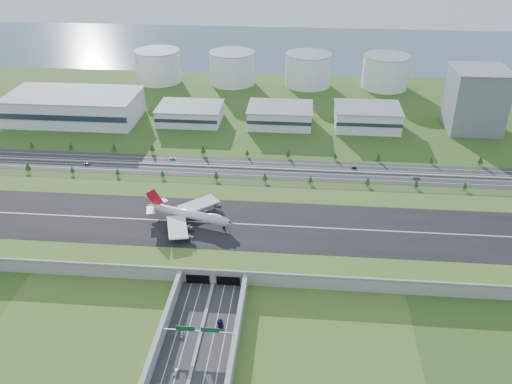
# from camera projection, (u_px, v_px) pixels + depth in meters

# --- Properties ---
(ground) EXTENTS (1200.00, 1200.00, 0.00)m
(ground) POSITION_uv_depth(u_px,v_px,m) (226.00, 234.00, 344.19)
(ground) COLOR #274816
(ground) RESTS_ON ground
(airfield_deck) EXTENTS (520.00, 100.00, 9.20)m
(airfield_deck) POSITION_uv_depth(u_px,v_px,m) (225.00, 229.00, 342.12)
(airfield_deck) COLOR gray
(airfield_deck) RESTS_ON ground
(underpass_road) EXTENTS (38.80, 120.40, 8.00)m
(underpass_road) POSITION_uv_depth(u_px,v_px,m) (197.00, 344.00, 255.89)
(underpass_road) COLOR #28282B
(underpass_road) RESTS_ON ground
(sign_gantry_near) EXTENTS (38.70, 0.70, 9.80)m
(sign_gantry_near) POSITION_uv_depth(u_px,v_px,m) (198.00, 332.00, 257.99)
(sign_gantry_near) COLOR gray
(sign_gantry_near) RESTS_ON ground
(north_expressway) EXTENTS (560.00, 36.00, 0.12)m
(north_expressway) POSITION_uv_depth(u_px,v_px,m) (242.00, 168.00, 426.95)
(north_expressway) COLOR #28282B
(north_expressway) RESTS_ON ground
(tree_row) EXTENTS (499.64, 48.55, 8.35)m
(tree_row) POSITION_uv_depth(u_px,v_px,m) (233.00, 163.00, 424.92)
(tree_row) COLOR #3D2819
(tree_row) RESTS_ON ground
(hangar_west) EXTENTS (120.00, 60.00, 25.00)m
(hangar_west) POSITION_uv_depth(u_px,v_px,m) (74.00, 107.00, 512.57)
(hangar_west) COLOR silver
(hangar_west) RESTS_ON ground
(hangar_mid_a) EXTENTS (58.00, 42.00, 15.00)m
(hangar_mid_a) POSITION_uv_depth(u_px,v_px,m) (190.00, 114.00, 510.80)
(hangar_mid_a) COLOR silver
(hangar_mid_a) RESTS_ON ground
(hangar_mid_b) EXTENTS (58.00, 42.00, 17.00)m
(hangar_mid_b) POSITION_uv_depth(u_px,v_px,m) (280.00, 116.00, 503.71)
(hangar_mid_b) COLOR silver
(hangar_mid_b) RESTS_ON ground
(hangar_mid_c) EXTENTS (58.00, 42.00, 19.00)m
(hangar_mid_c) POSITION_uv_depth(u_px,v_px,m) (367.00, 117.00, 497.02)
(hangar_mid_c) COLOR silver
(hangar_mid_c) RESTS_ON ground
(office_tower) EXTENTS (46.00, 46.00, 55.00)m
(office_tower) POSITION_uv_depth(u_px,v_px,m) (476.00, 100.00, 485.28)
(office_tower) COLOR slate
(office_tower) RESTS_ON ground
(fuel_tank_a) EXTENTS (50.00, 50.00, 35.00)m
(fuel_tank_a) POSITION_uv_depth(u_px,v_px,m) (158.00, 66.00, 615.20)
(fuel_tank_a) COLOR silver
(fuel_tank_a) RESTS_ON ground
(fuel_tank_b) EXTENTS (50.00, 50.00, 35.00)m
(fuel_tank_b) POSITION_uv_depth(u_px,v_px,m) (232.00, 68.00, 608.60)
(fuel_tank_b) COLOR silver
(fuel_tank_b) RESTS_ON ground
(fuel_tank_c) EXTENTS (50.00, 50.00, 35.00)m
(fuel_tank_c) POSITION_uv_depth(u_px,v_px,m) (308.00, 70.00, 601.99)
(fuel_tank_c) COLOR silver
(fuel_tank_c) RESTS_ON ground
(fuel_tank_d) EXTENTS (50.00, 50.00, 35.00)m
(fuel_tank_d) POSITION_uv_depth(u_px,v_px,m) (385.00, 72.00, 595.39)
(fuel_tank_d) COLOR silver
(fuel_tank_d) RESTS_ON ground
(bay_water) EXTENTS (1200.00, 260.00, 0.06)m
(bay_water) POSITION_uv_depth(u_px,v_px,m) (272.00, 47.00, 762.49)
(bay_water) COLOR #365368
(bay_water) RESTS_ON ground
(boeing_747) EXTENTS (59.73, 55.70, 18.91)m
(boeing_747) POSITION_uv_depth(u_px,v_px,m) (190.00, 214.00, 339.64)
(boeing_747) COLOR silver
(boeing_747) RESTS_ON airfield_deck
(car_0) EXTENTS (2.28, 4.68, 1.54)m
(car_0) POSITION_uv_depth(u_px,v_px,m) (182.00, 335.00, 264.63)
(car_0) COLOR #A3A2A6
(car_0) RESTS_ON ground
(car_1) EXTENTS (1.94, 4.15, 1.31)m
(car_1) POSITION_uv_depth(u_px,v_px,m) (176.00, 372.00, 244.10)
(car_1) COLOR silver
(car_1) RESTS_ON ground
(car_2) EXTENTS (4.14, 6.55, 1.68)m
(car_2) POSITION_uv_depth(u_px,v_px,m) (220.00, 323.00, 271.76)
(car_2) COLOR #0A0B36
(car_2) RESTS_ON ground
(car_4) EXTENTS (4.54, 1.91, 1.54)m
(car_4) POSITION_uv_depth(u_px,v_px,m) (87.00, 164.00, 431.64)
(car_4) COLOR slate
(car_4) RESTS_ON ground
(car_5) EXTENTS (4.50, 2.82, 1.40)m
(car_5) POSITION_uv_depth(u_px,v_px,m) (354.00, 168.00, 425.23)
(car_5) COLOR black
(car_5) RESTS_ON ground
(car_6) EXTENTS (6.32, 4.80, 1.60)m
(car_6) POSITION_uv_depth(u_px,v_px,m) (416.00, 177.00, 410.90)
(car_6) COLOR #B0B1B5
(car_6) RESTS_ON ground
(car_7) EXTENTS (4.93, 2.28, 1.39)m
(car_7) POSITION_uv_depth(u_px,v_px,m) (172.00, 158.00, 440.57)
(car_7) COLOR silver
(car_7) RESTS_ON ground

